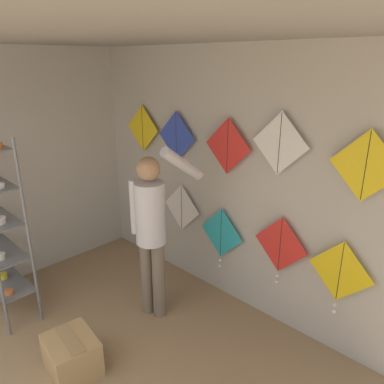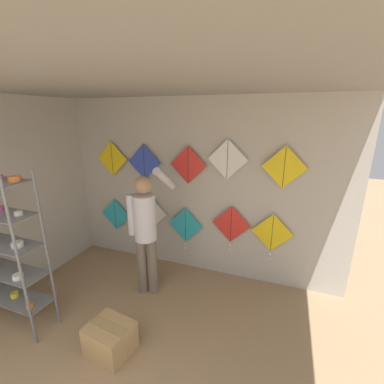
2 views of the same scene
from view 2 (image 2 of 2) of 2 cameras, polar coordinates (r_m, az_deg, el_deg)
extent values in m
cube|color=#BCB7AD|center=(4.13, -1.21, 0.89)|extent=(4.90, 0.06, 2.80)
cube|color=gray|center=(2.43, -18.29, 22.76)|extent=(4.90, 4.29, 0.04)
cylinder|color=slate|center=(3.33, -33.88, -13.91)|extent=(0.03, 0.03, 1.98)
cylinder|color=slate|center=(3.50, -29.51, -11.72)|extent=(0.03, 0.03, 1.98)
cube|color=slate|center=(4.07, -34.54, -18.74)|extent=(0.94, 0.34, 0.01)
cube|color=slate|center=(3.88, -35.48, -14.15)|extent=(0.94, 0.34, 0.01)
cube|color=slate|center=(3.72, -36.46, -9.13)|extent=(0.94, 0.34, 0.01)
cylinder|color=yellow|center=(4.05, -34.70, -18.27)|extent=(0.09, 0.09, 0.06)
cylinder|color=orange|center=(3.78, -32.31, -20.61)|extent=(0.08, 0.08, 0.04)
cylinder|color=white|center=(3.65, -34.17, -15.28)|extent=(0.11, 0.11, 0.05)
cylinder|color=white|center=(3.50, -34.32, -9.60)|extent=(0.12, 0.12, 0.06)
cylinder|color=#D84C99|center=(3.63, -36.85, -2.94)|extent=(0.07, 0.07, 0.05)
cylinder|color=white|center=(3.35, -34.14, -3.92)|extent=(0.08, 0.08, 0.04)
cylinder|color=orange|center=(3.24, -34.72, 2.42)|extent=(0.12, 0.12, 0.06)
cylinder|color=#726656|center=(3.95, -10.97, -15.75)|extent=(0.14, 0.14, 0.86)
cylinder|color=#726656|center=(3.91, -8.73, -15.95)|extent=(0.14, 0.14, 0.86)
cylinder|color=silver|center=(3.58, -10.46, -5.62)|extent=(0.31, 0.31, 0.65)
sphere|color=tan|center=(3.43, -10.87, 1.56)|extent=(0.23, 0.23, 0.23)
cylinder|color=silver|center=(3.62, -13.33, -4.94)|extent=(0.11, 0.11, 0.58)
cylinder|color=silver|center=(3.58, -6.10, 2.83)|extent=(0.11, 0.53, 0.42)
cube|color=tan|center=(3.38, -17.69, -28.59)|extent=(0.52, 0.46, 0.34)
cube|color=#A08052|center=(3.26, -18.00, -26.39)|extent=(0.46, 0.18, 0.01)
cube|color=#28B2C6|center=(4.91, -16.67, -4.80)|extent=(0.59, 0.01, 0.59)
cylinder|color=black|center=(4.91, -16.68, -4.81)|extent=(0.01, 0.01, 0.56)
cube|color=white|center=(4.47, -9.14, -4.57)|extent=(0.59, 0.01, 0.59)
cylinder|color=black|center=(4.47, -9.16, -4.58)|extent=(0.01, 0.01, 0.56)
cube|color=#28B2C6|center=(4.26, -1.48, -7.36)|extent=(0.59, 0.01, 0.59)
cylinder|color=black|center=(4.26, -1.49, -7.37)|extent=(0.01, 0.01, 0.56)
sphere|color=white|center=(4.41, -1.49, -11.52)|extent=(0.04, 0.04, 0.04)
sphere|color=white|center=(4.44, -1.48, -12.31)|extent=(0.04, 0.04, 0.04)
cube|color=red|center=(4.01, 8.67, -7.12)|extent=(0.59, 0.01, 0.59)
cylinder|color=black|center=(4.01, 8.66, -7.13)|extent=(0.01, 0.01, 0.56)
sphere|color=white|center=(4.16, 8.43, -11.53)|extent=(0.04, 0.04, 0.04)
sphere|color=white|center=(4.19, 8.39, -12.38)|extent=(0.04, 0.04, 0.04)
cube|color=yellow|center=(3.97, 17.37, -8.66)|extent=(0.59, 0.01, 0.59)
cylinder|color=black|center=(3.97, 17.37, -8.68)|extent=(0.01, 0.01, 0.56)
sphere|color=white|center=(4.12, 16.93, -13.08)|extent=(0.04, 0.04, 0.04)
sphere|color=white|center=(4.15, 16.85, -13.92)|extent=(0.04, 0.04, 0.04)
cube|color=yellow|center=(4.62, -17.33, 7.07)|extent=(0.59, 0.01, 0.59)
cylinder|color=black|center=(4.61, -17.34, 7.06)|extent=(0.01, 0.01, 0.56)
cube|color=blue|center=(4.27, -10.60, 6.53)|extent=(0.59, 0.01, 0.59)
cylinder|color=black|center=(4.27, -10.61, 6.53)|extent=(0.01, 0.01, 0.56)
cube|color=red|center=(3.94, -0.86, 6.03)|extent=(0.59, 0.01, 0.59)
cylinder|color=black|center=(3.94, -0.87, 6.02)|extent=(0.01, 0.01, 0.56)
cube|color=white|center=(3.74, 7.88, 7.14)|extent=(0.59, 0.01, 0.59)
cylinder|color=black|center=(3.74, 7.88, 7.13)|extent=(0.01, 0.01, 0.56)
cube|color=yellow|center=(3.67, 19.83, 5.14)|extent=(0.59, 0.01, 0.59)
cylinder|color=black|center=(3.67, 19.83, 5.14)|extent=(0.01, 0.01, 0.56)
camera|label=1|loc=(1.18, 79.12, 8.57)|focal=35.00mm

